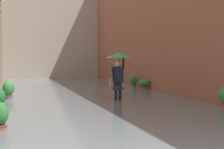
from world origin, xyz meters
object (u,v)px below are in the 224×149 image
Objects in this scene: potted_plant_mid_right at (8,90)px; potted_plant_near_left at (133,81)px; potted_plant_mid_left at (144,84)px; person_wading at (119,66)px.

potted_plant_mid_right is 7.72m from potted_plant_near_left.
potted_plant_mid_left is 0.79× the size of potted_plant_mid_right.
person_wading is at bearing 56.12° from potted_plant_mid_left.
potted_plant_mid_right is 1.07× the size of potted_plant_near_left.
potted_plant_mid_left is 7.19m from potted_plant_mid_right.
person_wading is 2.53× the size of potted_plant_near_left.
potted_plant_mid_left is 1.39m from potted_plant_near_left.
potted_plant_near_left is (-6.69, -3.84, -0.03)m from potted_plant_mid_right.
potted_plant_mid_left is at bearing -123.88° from person_wading.
potted_plant_mid_right reaches higher than potted_plant_near_left.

